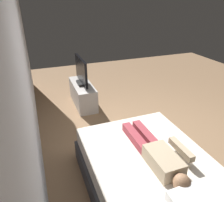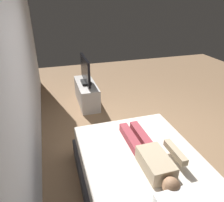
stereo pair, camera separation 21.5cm
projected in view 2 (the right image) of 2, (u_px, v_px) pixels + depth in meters
name	position (u px, v px, depth m)	size (l,w,h in m)	color
ground_plane	(145.00, 150.00, 3.52)	(10.00, 10.00, 0.00)	#8C6B4C
back_wall	(22.00, 70.00, 2.80)	(6.40, 0.10, 2.80)	silver
bed	(145.00, 181.00, 2.59)	(2.08, 1.48, 0.54)	#333338
person	(151.00, 156.00, 2.47)	(1.26, 0.46, 0.18)	tan
remote	(174.00, 146.00, 2.74)	(0.15, 0.04, 0.02)	black
tv_stand	(87.00, 93.00, 4.90)	(1.10, 0.40, 0.50)	#B7B2AD
tv	(85.00, 71.00, 4.66)	(0.88, 0.20, 0.59)	black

